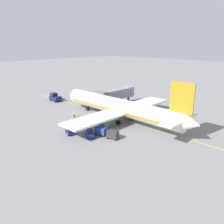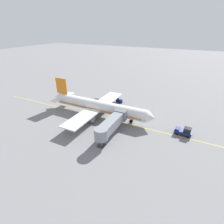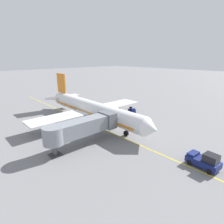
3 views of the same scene
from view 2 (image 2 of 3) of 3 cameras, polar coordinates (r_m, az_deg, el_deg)
ground_plane at (r=57.67m, az=-5.43°, el=-1.32°), size 400.00×400.00×0.00m
gate_lead_in_line at (r=57.67m, az=-5.43°, el=-1.32°), size 0.24×80.00×0.01m
parked_airliner at (r=56.85m, az=-4.46°, el=1.87°), size 30.02×37.21×10.63m
jet_bridge at (r=46.02m, az=-0.29°, el=-3.96°), size 13.81×3.50×4.98m
pushback_tractor at (r=51.19m, az=22.37°, el=-5.85°), size 2.50×4.54×2.40m
baggage_tug_lead at (r=67.34m, az=-1.30°, el=3.68°), size 2.27×2.77×1.62m
baggage_tug_trailing at (r=67.27m, az=2.41°, el=3.64°), size 2.02×2.76×1.62m
baggage_cart_front at (r=66.14m, az=-2.84°, el=3.44°), size 1.80×2.98×1.58m
baggage_cart_second_in_train at (r=67.13m, az=-5.06°, el=3.72°), size 1.80×2.98×1.58m
ground_crew_wing_walker at (r=59.76m, az=-1.87°, el=0.85°), size 0.70×0.37×1.69m
ground_crew_loader at (r=59.07m, az=6.27°, el=0.37°), size 0.62×0.52×1.69m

